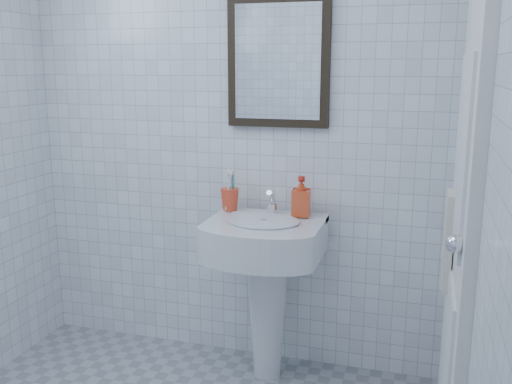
% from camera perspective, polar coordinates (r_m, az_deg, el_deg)
% --- Properties ---
extents(wall_back, '(2.20, 0.02, 2.50)m').
position_cam_1_polar(wall_back, '(2.90, -2.21, 6.90)').
color(wall_back, silver).
rests_on(wall_back, ground).
extents(wall_right, '(0.02, 2.40, 2.50)m').
position_cam_1_polar(wall_right, '(1.56, 22.56, 1.07)').
color(wall_right, silver).
rests_on(wall_right, ground).
extents(washbasin, '(0.54, 0.40, 0.83)m').
position_cam_1_polar(washbasin, '(2.78, 1.04, -7.97)').
color(washbasin, silver).
rests_on(washbasin, ground).
extents(faucet, '(0.05, 0.11, 0.13)m').
position_cam_1_polar(faucet, '(2.78, 1.61, -1.17)').
color(faucet, silver).
rests_on(faucet, washbasin).
extents(toothbrush_cup, '(0.12, 0.12, 0.11)m').
position_cam_1_polar(toothbrush_cup, '(2.85, -2.63, -0.74)').
color(toothbrush_cup, '#EB4426').
rests_on(toothbrush_cup, washbasin).
extents(soap_dispenser, '(0.10, 0.10, 0.19)m').
position_cam_1_polar(soap_dispenser, '(2.74, 4.55, -0.44)').
color(soap_dispenser, red).
rests_on(soap_dispenser, washbasin).
extents(wall_mirror, '(0.50, 0.04, 0.62)m').
position_cam_1_polar(wall_mirror, '(2.80, 2.23, 12.86)').
color(wall_mirror, black).
rests_on(wall_mirror, wall_back).
extents(bathroom_door, '(0.04, 0.80, 2.00)m').
position_cam_1_polar(bathroom_door, '(2.15, 20.09, -2.64)').
color(bathroom_door, silver).
rests_on(bathroom_door, ground).
extents(towel_ring, '(0.01, 0.18, 0.18)m').
position_cam_1_polar(towel_ring, '(2.30, 19.47, -0.34)').
color(towel_ring, silver).
rests_on(towel_ring, wall_right).
extents(hand_towel, '(0.03, 0.16, 0.38)m').
position_cam_1_polar(hand_towel, '(2.34, 18.66, -4.60)').
color(hand_towel, beige).
rests_on(hand_towel, towel_ring).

